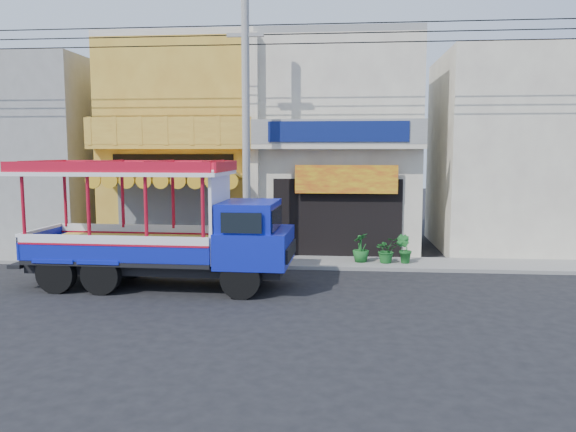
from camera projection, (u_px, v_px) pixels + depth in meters
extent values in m
plane|color=black|center=(263.00, 292.00, 15.55)|extent=(90.00, 90.00, 0.00)
cube|color=slate|center=(279.00, 262.00, 19.50)|extent=(30.00, 2.00, 0.12)
cube|color=#C08B2A|center=(194.00, 148.00, 23.38)|extent=(6.00, 6.00, 8.00)
cube|color=#595B5E|center=(174.00, 219.00, 20.69)|extent=(4.20, 0.10, 2.60)
cube|color=gold|center=(167.00, 175.00, 19.78)|extent=(5.20, 1.50, 0.31)
cube|color=#C08B2A|center=(170.00, 146.00, 20.06)|extent=(6.00, 0.70, 0.18)
cube|color=#C08B2A|center=(167.00, 131.00, 19.70)|extent=(6.00, 0.12, 0.95)
cube|color=black|center=(173.00, 160.00, 20.43)|extent=(4.50, 0.04, 0.45)
cube|color=#BFB19D|center=(192.00, 47.00, 22.90)|extent=(6.00, 6.00, 0.24)
cube|color=#BFB19D|center=(338.00, 148.00, 22.82)|extent=(6.00, 6.00, 8.00)
cube|color=black|center=(337.00, 218.00, 20.12)|extent=(4.60, 0.12, 2.80)
cube|color=yellow|center=(346.00, 179.00, 19.66)|extent=(3.60, 0.05, 1.00)
cube|color=#BFB19D|center=(338.00, 146.00, 19.51)|extent=(6.00, 0.70, 0.18)
cube|color=gray|center=(338.00, 132.00, 19.15)|extent=(6.00, 0.12, 0.85)
cube|color=navy|center=(338.00, 131.00, 19.08)|extent=(4.80, 0.06, 0.70)
cube|color=gray|center=(339.00, 44.00, 22.35)|extent=(6.00, 6.00, 0.24)
cube|color=#BFB19D|center=(253.00, 148.00, 19.98)|extent=(0.35, 0.30, 8.00)
cube|color=gray|center=(34.00, 153.00, 24.04)|extent=(6.00, 6.00, 7.60)
cube|color=#BFB19D|center=(515.00, 153.00, 22.20)|extent=(6.00, 6.00, 7.60)
cylinder|color=gray|center=(246.00, 132.00, 18.39)|extent=(0.26, 0.26, 9.00)
cube|color=gray|center=(245.00, 35.00, 18.04)|extent=(1.20, 0.12, 0.12)
cylinder|color=black|center=(276.00, 44.00, 17.98)|extent=(28.00, 0.04, 0.04)
cylinder|color=black|center=(276.00, 34.00, 17.95)|extent=(28.00, 0.04, 0.04)
cylinder|color=black|center=(276.00, 25.00, 17.91)|extent=(28.00, 0.04, 0.04)
cylinder|color=black|center=(241.00, 279.00, 14.77)|extent=(1.08, 0.33, 1.07)
cylinder|color=black|center=(255.00, 264.00, 16.78)|extent=(1.08, 0.33, 1.07)
cylinder|color=black|center=(101.00, 275.00, 15.22)|extent=(1.08, 0.33, 1.07)
cylinder|color=black|center=(131.00, 261.00, 17.23)|extent=(1.08, 0.33, 1.07)
cylinder|color=black|center=(56.00, 274.00, 15.37)|extent=(1.08, 0.33, 1.07)
cylinder|color=black|center=(91.00, 260.00, 17.39)|extent=(1.08, 0.33, 1.07)
cube|color=black|center=(160.00, 265.00, 16.06)|extent=(7.26, 1.96, 0.30)
cube|color=#111FBC|center=(255.00, 246.00, 15.67)|extent=(1.99, 2.41, 0.97)
cube|color=#111FBC|center=(250.00, 216.00, 15.59)|extent=(1.56, 2.21, 0.80)
cube|color=black|center=(276.00, 218.00, 15.50)|extent=(0.11, 1.89, 0.59)
cube|color=black|center=(130.00, 257.00, 16.14)|extent=(5.37, 2.50, 0.13)
cube|color=#111FBC|center=(112.00, 251.00, 14.98)|extent=(5.31, 0.23, 0.64)
cube|color=white|center=(112.00, 240.00, 14.94)|extent=(5.31, 0.24, 0.24)
cube|color=#111FBC|center=(144.00, 238.00, 17.22)|extent=(5.31, 0.23, 0.64)
cube|color=white|center=(144.00, 228.00, 17.19)|extent=(5.31, 0.24, 0.24)
cylinder|color=red|center=(23.00, 206.00, 15.16)|extent=(0.10, 0.10, 1.72)
cylinder|color=red|center=(65.00, 199.00, 17.36)|extent=(0.10, 0.10, 1.72)
cube|color=white|center=(220.00, 216.00, 15.69)|extent=(0.14, 2.17, 2.41)
cube|color=white|center=(123.00, 173.00, 15.88)|extent=(6.02, 2.79, 0.11)
cube|color=red|center=(123.00, 166.00, 15.86)|extent=(5.81, 2.67, 0.28)
cube|color=black|center=(100.00, 255.00, 20.14)|extent=(0.53, 0.33, 0.09)
cube|color=#0C4811|center=(100.00, 243.00, 20.09)|extent=(0.59, 0.15, 0.81)
imported|color=#1A5C22|center=(387.00, 250.00, 18.97)|extent=(0.95, 0.88, 0.88)
imported|color=#1A5C22|center=(404.00, 249.00, 18.94)|extent=(0.67, 0.64, 0.95)
imported|color=#1A5C22|center=(361.00, 247.00, 19.11)|extent=(0.78, 0.78, 0.99)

